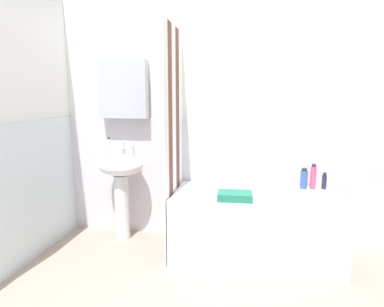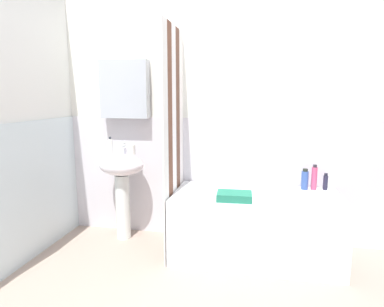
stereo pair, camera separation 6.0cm
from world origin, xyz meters
TOP-DOWN VIEW (x-y plane):
  - wall_back_tiled at (-0.06, 1.26)m, footprint 3.60×0.18m
  - wall_left_tiled at (-1.57, 0.34)m, footprint 0.07×1.81m
  - sink at (-0.92, 1.03)m, footprint 0.44×0.34m
  - faucet at (-0.92, 1.11)m, footprint 0.03×0.12m
  - soap_dispenser at (-1.05, 1.08)m, footprint 0.05×0.05m
  - toothbrush_cup at (-0.83, 1.09)m, footprint 0.07×0.07m
  - bathtub at (0.37, 0.88)m, footprint 1.43×0.69m
  - shower_curtain at (-0.35, 0.88)m, footprint 0.01×0.69m
  - lotion_bottle at (0.99, 1.15)m, footprint 0.04×0.04m
  - conditioner_bottle at (0.88, 1.13)m, footprint 0.05×0.05m
  - body_wash_bottle at (0.80, 1.13)m, footprint 0.06×0.06m
  - towel_folded at (0.20, 0.69)m, footprint 0.29×0.21m

SIDE VIEW (x-z plane):
  - bathtub at x=0.37m, z-range 0.00..0.57m
  - towel_folded at x=0.20m, z-range 0.57..0.63m
  - sink at x=-0.92m, z-range 0.20..1.04m
  - lotion_bottle at x=0.99m, z-range 0.57..0.72m
  - body_wash_bottle at x=0.80m, z-range 0.56..0.76m
  - conditioner_bottle at x=0.88m, z-range 0.56..0.80m
  - toothbrush_cup at x=-0.83m, z-range 0.84..0.94m
  - faucet at x=-0.92m, z-range 0.84..0.97m
  - soap_dispenser at x=-1.05m, z-range 0.84..1.01m
  - shower_curtain at x=-0.35m, z-range 0.00..2.00m
  - wall_left_tiled at x=-1.57m, z-range -0.08..2.32m
  - wall_back_tiled at x=-0.06m, z-range -0.06..2.34m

